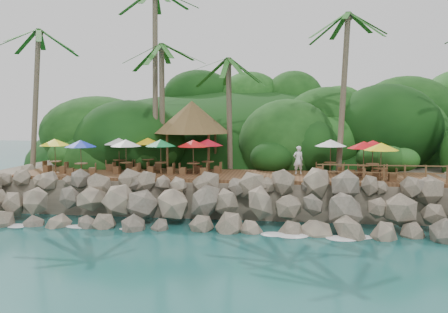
# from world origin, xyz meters

# --- Properties ---
(ground) EXTENTS (140.00, 140.00, 0.00)m
(ground) POSITION_xyz_m (0.00, 0.00, 0.00)
(ground) COLOR #19514F
(ground) RESTS_ON ground
(land_base) EXTENTS (32.00, 25.20, 2.10)m
(land_base) POSITION_xyz_m (0.00, 16.00, 1.05)
(land_base) COLOR gray
(land_base) RESTS_ON ground
(jungle_hill) EXTENTS (44.80, 28.00, 15.40)m
(jungle_hill) POSITION_xyz_m (0.00, 23.50, 0.00)
(jungle_hill) COLOR #143811
(jungle_hill) RESTS_ON ground
(seawall) EXTENTS (29.00, 4.00, 2.30)m
(seawall) POSITION_xyz_m (0.00, 2.00, 1.15)
(seawall) COLOR gray
(seawall) RESTS_ON ground
(terrace) EXTENTS (26.00, 5.00, 0.20)m
(terrace) POSITION_xyz_m (0.00, 6.00, 2.20)
(terrace) COLOR brown
(terrace) RESTS_ON land_base
(jungle_foliage) EXTENTS (44.00, 16.00, 12.00)m
(jungle_foliage) POSITION_xyz_m (0.00, 15.00, 0.00)
(jungle_foliage) COLOR #143811
(jungle_foliage) RESTS_ON ground
(foam_line) EXTENTS (25.20, 0.80, 0.06)m
(foam_line) POSITION_xyz_m (0.00, 0.30, 0.03)
(foam_line) COLOR white
(foam_line) RESTS_ON ground
(palms) EXTENTS (35.47, 7.09, 13.69)m
(palms) POSITION_xyz_m (-0.06, 8.60, 11.73)
(palms) COLOR brown
(palms) RESTS_ON ground
(palapa) EXTENTS (5.32, 5.32, 4.60)m
(palapa) POSITION_xyz_m (-2.66, 9.12, 5.79)
(palapa) COLOR brown
(palapa) RESTS_ON ground
(dining_clusters) EXTENTS (21.91, 5.04, 2.15)m
(dining_clusters) POSITION_xyz_m (-0.98, 5.91, 4.08)
(dining_clusters) COLOR brown
(dining_clusters) RESTS_ON terrace
(railing) EXTENTS (8.30, 0.10, 1.00)m
(railing) POSITION_xyz_m (9.75, 3.65, 2.91)
(railing) COLOR brown
(railing) RESTS_ON terrace
(waiter) EXTENTS (0.75, 0.61, 1.76)m
(waiter) POSITION_xyz_m (4.56, 6.57, 3.18)
(waiter) COLOR silver
(waiter) RESTS_ON terrace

